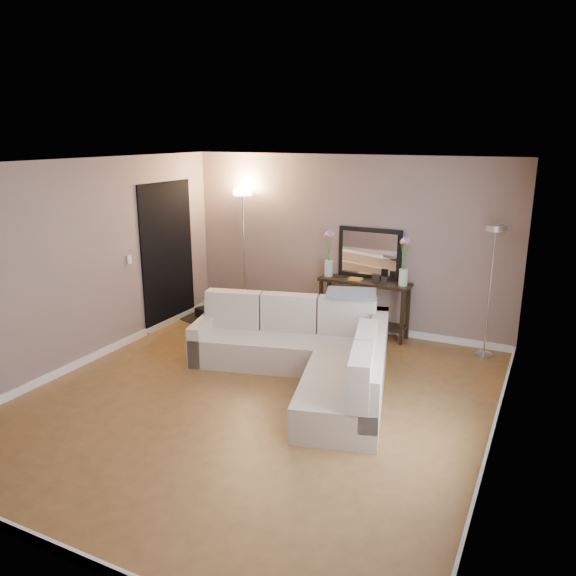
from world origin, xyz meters
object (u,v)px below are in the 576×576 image
at_px(sectional_sofa, 309,353).
at_px(floor_lamp_lit, 243,228).
at_px(floor_lamp_unlit, 493,265).
at_px(console_table, 358,304).

distance_m(sectional_sofa, floor_lamp_lit, 2.87).
xyz_separation_m(sectional_sofa, floor_lamp_unlit, (1.83, 1.67, 0.93)).
bearing_deg(sectional_sofa, floor_lamp_lit, 137.50).
bearing_deg(sectional_sofa, floor_lamp_unlit, 42.27).
height_order(console_table, floor_lamp_unlit, floor_lamp_unlit).
bearing_deg(floor_lamp_unlit, console_table, 177.75).
bearing_deg(console_table, floor_lamp_unlit, -2.25).
height_order(floor_lamp_lit, floor_lamp_unlit, floor_lamp_lit).
bearing_deg(console_table, floor_lamp_lit, 178.67).
bearing_deg(floor_lamp_lit, sectional_sofa, -42.50).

